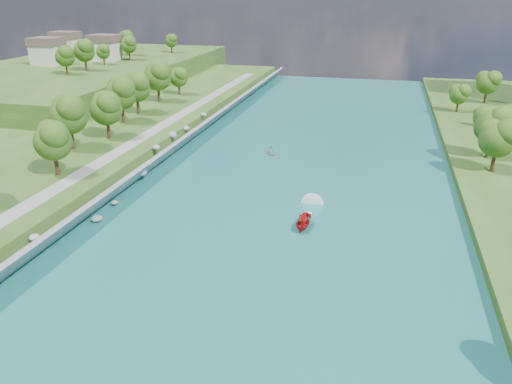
# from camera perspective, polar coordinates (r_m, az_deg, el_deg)

# --- Properties ---
(ground) EXTENTS (260.00, 260.00, 0.00)m
(ground) POSITION_cam_1_polar(r_m,az_deg,el_deg) (63.42, -0.35, -7.58)
(ground) COLOR #2D5119
(ground) RESTS_ON ground
(river_water) EXTENTS (55.00, 240.00, 0.10)m
(river_water) POSITION_cam_1_polar(r_m,az_deg,el_deg) (80.92, 3.22, -0.70)
(river_water) COLOR #185D5E
(river_water) RESTS_ON ground
(berm_west) EXTENTS (45.00, 240.00, 3.50)m
(berm_west) POSITION_cam_1_polar(r_m,az_deg,el_deg) (101.68, -25.62, 2.96)
(berm_west) COLOR #2D5119
(berm_west) RESTS_ON ground
(ridge_west) EXTENTS (60.00, 120.00, 9.00)m
(ridge_west) POSITION_cam_1_polar(r_m,az_deg,el_deg) (178.90, -19.00, 12.37)
(ridge_west) COLOR #2D5119
(ridge_west) RESTS_ON ground
(riprap_bank) EXTENTS (4.25, 236.00, 4.50)m
(riprap_bank) POSITION_cam_1_polar(r_m,az_deg,el_deg) (87.84, -13.65, 1.82)
(riprap_bank) COLOR slate
(riprap_bank) RESTS_ON ground
(riverside_path) EXTENTS (3.00, 200.00, 0.10)m
(riverside_path) POSITION_cam_1_polar(r_m,az_deg,el_deg) (91.12, -17.23, 3.33)
(riverside_path) COLOR gray
(riverside_path) RESTS_ON berm_west
(ridge_houses) EXTENTS (29.50, 29.50, 8.40)m
(ridge_houses) POSITION_cam_1_polar(r_m,az_deg,el_deg) (185.32, -20.17, 15.29)
(ridge_houses) COLOR beige
(ridge_houses) RESTS_ON ridge_west
(trees_ridge) EXTENTS (17.85, 61.38, 10.70)m
(trees_ridge) POSITION_cam_1_polar(r_m,az_deg,el_deg) (173.93, -16.17, 15.55)
(trees_ridge) COLOR #2C5015
(trees_ridge) RESTS_ON ridge_west
(motorboat) EXTENTS (3.60, 19.12, 2.10)m
(motorboat) POSITION_cam_1_polar(r_m,az_deg,el_deg) (71.85, 5.60, -3.14)
(motorboat) COLOR #AD0D11
(motorboat) RESTS_ON river_water
(raft) EXTENTS (3.55, 3.81, 1.66)m
(raft) POSITION_cam_1_polar(r_m,az_deg,el_deg) (102.37, 1.71, 4.56)
(raft) COLOR #999DA1
(raft) RESTS_ON river_water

